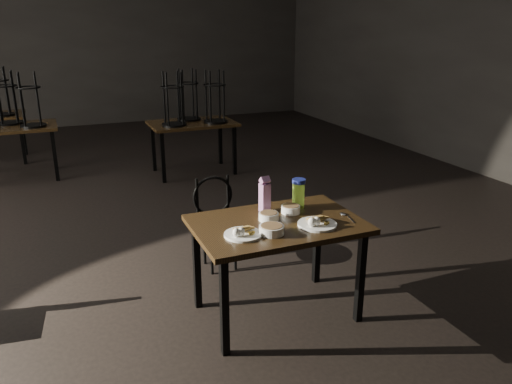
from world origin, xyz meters
name	(u,v)px	position (x,y,z in m)	size (l,w,h in m)	color
main_table	(277,232)	(0.70, -2.28, 0.67)	(1.20, 0.80, 0.75)	black
plate_left	(243,233)	(0.38, -2.42, 0.77)	(0.26, 0.26, 0.08)	white
plate_right	(317,222)	(0.93, -2.45, 0.77)	(0.28, 0.28, 0.09)	white
bowl_near	(269,216)	(0.65, -2.23, 0.78)	(0.14, 0.14, 0.06)	white
bowl_far	(291,209)	(0.87, -2.16, 0.78)	(0.14, 0.14, 0.06)	white
bowl_big	(272,229)	(0.57, -2.46, 0.78)	(0.17, 0.17, 0.06)	white
juice_carton	(265,195)	(0.70, -2.06, 0.88)	(0.08, 0.08, 0.28)	#801775
water_bottle	(299,193)	(0.97, -2.08, 0.87)	(0.14, 0.14, 0.23)	#B0EE46
spoon	(344,215)	(1.21, -2.36, 0.75)	(0.06, 0.21, 0.01)	silver
bentwood_chair	(217,215)	(0.55, -1.33, 0.48)	(0.39, 0.39, 0.81)	black
bg_table_left	(7,123)	(-1.27, 2.28, 0.80)	(1.20, 0.80, 1.48)	black
bg_table_right	(192,120)	(1.16, 1.59, 0.78)	(1.20, 0.80, 1.48)	black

